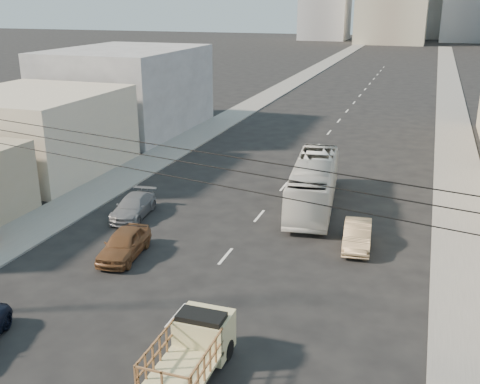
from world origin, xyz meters
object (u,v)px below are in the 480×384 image
Objects in this scene: flatbed_pickup at (192,347)px; sedan_tan at (357,235)px; city_bus at (313,184)px; sedan_brown at (124,244)px; sedan_grey at (133,206)px.

flatbed_pickup is 1.09× the size of sedan_tan.
city_bus reaches higher than sedan_brown.
city_bus is 2.56× the size of sedan_brown.
sedan_tan is (4.02, 12.70, -0.43)m from flatbed_pickup.
city_bus reaches higher than flatbed_pickup.
sedan_grey is (-9.94, -5.27, -0.86)m from city_bus.
city_bus is 6.50m from sedan_tan.
sedan_brown is (-7.60, -10.46, -0.78)m from city_bus.
sedan_brown is (-7.08, 7.66, -0.38)m from flatbed_pickup.
sedan_brown is 5.70m from sedan_grey.
sedan_tan is at bearing -7.97° from sedan_grey.
sedan_brown is 1.04× the size of sedan_tan.
sedan_grey is at bearing 126.23° from flatbed_pickup.
sedan_brown is 0.96× the size of sedan_grey.
city_bus is at bearing 117.52° from sedan_tan.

